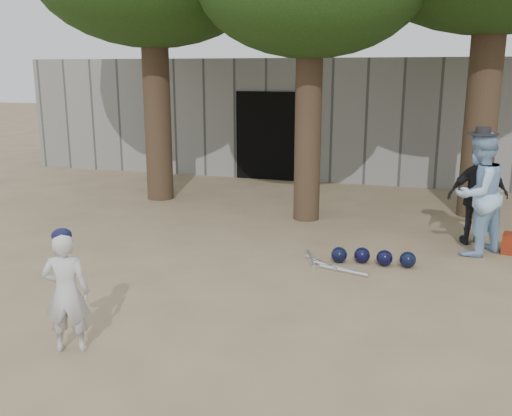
% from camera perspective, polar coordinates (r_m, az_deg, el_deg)
% --- Properties ---
extents(ground, '(70.00, 70.00, 0.00)m').
position_cam_1_polar(ground, '(7.10, -7.10, -8.97)').
color(ground, '#937C5E').
rests_on(ground, ground).
extents(boy_player, '(0.52, 0.43, 1.22)m').
position_cam_1_polar(boy_player, '(5.90, -18.44, -8.02)').
color(boy_player, silver).
rests_on(boy_player, ground).
extents(spectator_blue, '(1.11, 1.14, 1.85)m').
position_cam_1_polar(spectator_blue, '(9.07, 21.27, 1.31)').
color(spectator_blue, '#9AC6EF').
rests_on(spectator_blue, ground).
extents(spectator_dark, '(0.99, 0.58, 1.58)m').
position_cam_1_polar(spectator_dark, '(9.62, 21.30, 1.14)').
color(spectator_dark, black).
rests_on(spectator_dark, ground).
extents(back_building, '(16.00, 5.24, 3.00)m').
position_cam_1_polar(back_building, '(16.57, 7.62, 9.32)').
color(back_building, gray).
rests_on(back_building, ground).
extents(helmet_row, '(1.19, 0.31, 0.23)m').
position_cam_1_polar(helmet_row, '(8.35, 11.63, -4.81)').
color(helmet_row, black).
rests_on(helmet_row, ground).
extents(bat_pile, '(1.04, 0.84, 0.06)m').
position_cam_1_polar(bat_pile, '(8.20, 7.08, -5.61)').
color(bat_pile, silver).
rests_on(bat_pile, ground).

